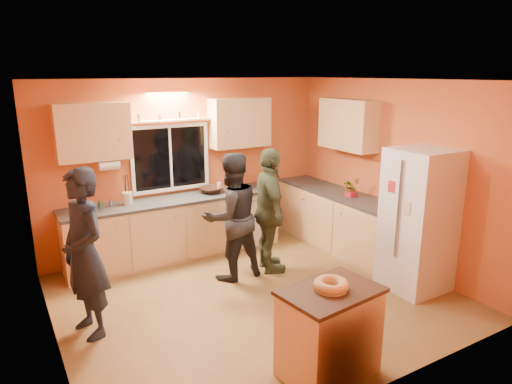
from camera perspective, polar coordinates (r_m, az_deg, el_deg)
ground at (r=5.78m, az=-0.10°, el=-12.94°), size 4.50×4.50×0.00m
room_shell at (r=5.63m, az=-1.17°, el=3.84°), size 4.54×4.04×2.61m
back_counter at (r=7.01m, az=-7.07°, el=-3.94°), size 4.23×0.62×0.90m
right_counter at (r=7.05m, az=11.62°, el=-4.02°), size 0.62×1.84×0.90m
refrigerator at (r=6.02m, az=19.68°, el=-3.37°), size 0.72×0.70×1.80m
island at (r=4.34m, az=9.12°, el=-16.84°), size 0.93×0.69×0.84m
bundt_pastry at (r=4.11m, az=9.38°, el=-11.37°), size 0.31×0.31×0.09m
person_left at (r=5.00m, az=-20.66°, el=-7.26°), size 0.58×0.74×1.79m
person_center at (r=5.99m, az=-3.07°, el=-3.12°), size 0.86×0.69×1.70m
person_right at (r=6.18m, az=1.70°, el=-2.39°), size 0.69×1.09×1.72m
mixing_bowl at (r=6.99m, az=-5.60°, el=0.27°), size 0.41×0.41×0.09m
utensil_crock at (r=6.59m, az=-15.79°, el=-0.75°), size 0.14×0.14×0.17m
potted_plant at (r=6.92m, az=11.78°, el=0.68°), size 0.26×0.23×0.27m
red_box at (r=6.90m, az=11.81°, el=-0.24°), size 0.17×0.14×0.07m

